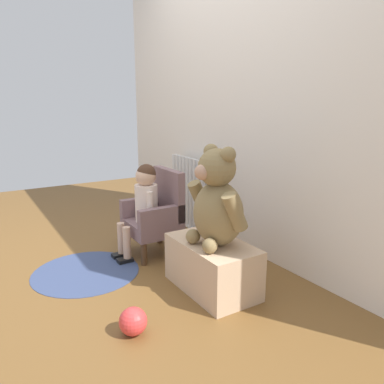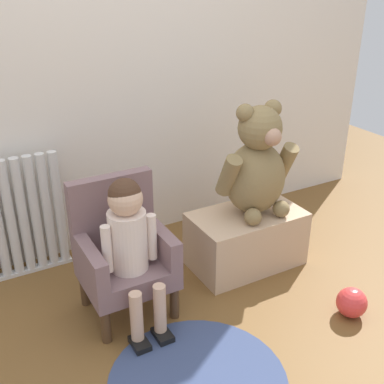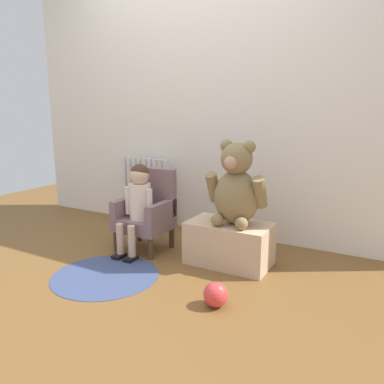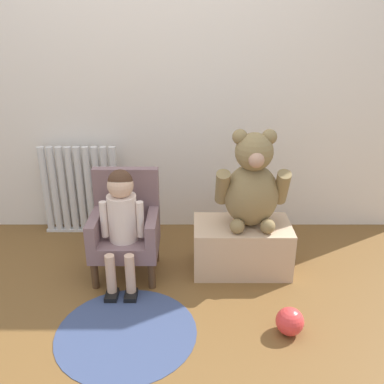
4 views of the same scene
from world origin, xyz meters
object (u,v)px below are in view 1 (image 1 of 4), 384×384
at_px(low_bench, 212,266).
at_px(child_armchair, 157,214).
at_px(large_teddy_bear, 217,202).
at_px(floor_rug, 86,272).
at_px(toy_ball, 133,321).
at_px(child_figure, 144,198).
at_px(radiator, 188,193).

bearing_deg(low_bench, child_armchair, -178.37).
distance_m(low_bench, large_teddy_bear, 0.42).
xyz_separation_m(child_armchair, floor_rug, (0.07, -0.59, -0.30)).
bearing_deg(toy_ball, child_armchair, 146.81).
relative_size(large_teddy_bear, toy_ball, 4.15).
bearing_deg(toy_ball, child_figure, 151.82).
height_order(radiator, low_bench, radiator).
height_order(child_figure, low_bench, child_figure).
xyz_separation_m(child_figure, floor_rug, (0.07, -0.48, -0.45)).
relative_size(child_armchair, floor_rug, 0.89).
bearing_deg(low_bench, floor_rug, -136.82).
distance_m(child_armchair, low_bench, 0.73).
xyz_separation_m(low_bench, toy_ball, (0.18, -0.61, -0.08)).
bearing_deg(large_teddy_bear, low_bench, -179.95).
bearing_deg(radiator, large_teddy_bear, -23.40).
relative_size(child_armchair, toy_ball, 4.50).
xyz_separation_m(large_teddy_bear, floor_rug, (-0.69, -0.61, -0.57)).
height_order(low_bench, toy_ball, low_bench).
relative_size(child_armchair, child_figure, 0.92).
bearing_deg(floor_rug, radiator, 112.88).
bearing_deg(toy_ball, large_teddy_bear, 102.91).
xyz_separation_m(radiator, low_bench, (1.11, -0.50, -0.17)).
bearing_deg(child_armchair, floor_rug, -83.32).
height_order(child_figure, large_teddy_bear, large_teddy_bear).
bearing_deg(large_teddy_bear, child_figure, -170.51).
bearing_deg(large_teddy_bear, toy_ball, -77.09).
height_order(low_bench, floor_rug, low_bench).
height_order(child_armchair, child_figure, child_figure).
distance_m(radiator, child_armchair, 0.66).
bearing_deg(child_figure, low_bench, 10.05).
height_order(large_teddy_bear, toy_ball, large_teddy_bear).
bearing_deg(large_teddy_bear, floor_rug, -138.68).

